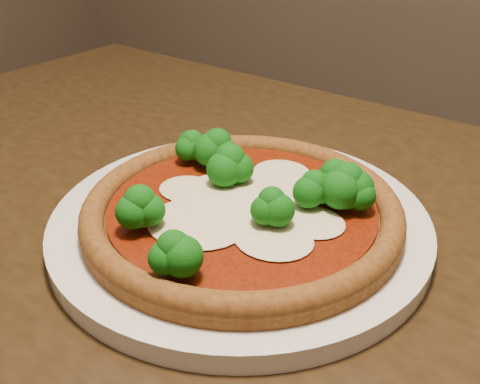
% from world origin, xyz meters
% --- Properties ---
extents(dining_table, '(1.45, 1.06, 0.75)m').
position_xyz_m(dining_table, '(0.23, -0.24, 0.66)').
color(dining_table, black).
rests_on(dining_table, floor).
extents(plate, '(0.34, 0.34, 0.02)m').
position_xyz_m(plate, '(0.18, -0.19, 0.76)').
color(plate, silver).
rests_on(plate, dining_table).
extents(pizza, '(0.28, 0.28, 0.06)m').
position_xyz_m(pizza, '(0.19, -0.19, 0.78)').
color(pizza, brown).
rests_on(pizza, plate).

